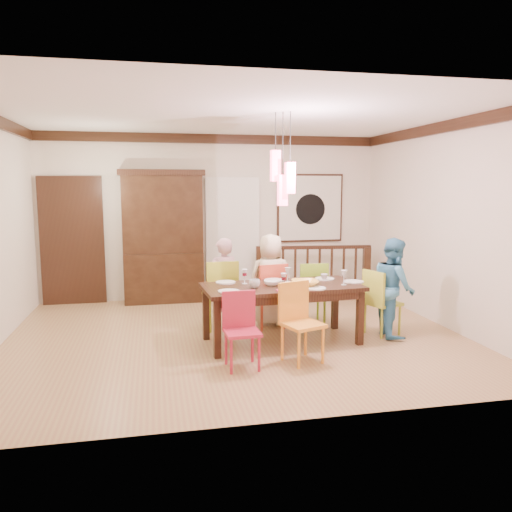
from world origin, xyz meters
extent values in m
plane|color=#A4764F|center=(0.00, 0.00, 0.00)|extent=(6.00, 6.00, 0.00)
plane|color=white|center=(0.00, 0.00, 2.90)|extent=(6.00, 6.00, 0.00)
plane|color=beige|center=(0.00, 2.50, 1.45)|extent=(6.00, 0.00, 6.00)
plane|color=beige|center=(3.00, 0.00, 1.45)|extent=(0.00, 5.00, 5.00)
cube|color=black|center=(-2.40, 2.45, 1.05)|extent=(1.04, 0.07, 2.24)
cube|color=silver|center=(0.35, 2.46, 1.05)|extent=(0.97, 0.05, 2.22)
cube|color=black|center=(1.80, 2.47, 1.60)|extent=(1.25, 0.04, 1.25)
cube|color=silver|center=(1.80, 2.44, 1.60)|extent=(1.18, 0.02, 1.18)
cylinder|color=black|center=(1.80, 2.43, 1.58)|extent=(0.56, 0.01, 0.56)
cube|color=#FD4C6A|center=(0.45, -0.30, 2.25)|extent=(0.11, 0.11, 0.38)
cylinder|color=black|center=(0.45, -0.30, 2.67)|extent=(0.01, 0.01, 0.46)
cube|color=#FD4C6A|center=(0.61, -0.40, 2.10)|extent=(0.11, 0.11, 0.38)
cylinder|color=black|center=(0.61, -0.40, 2.59)|extent=(0.01, 0.01, 0.61)
cube|color=#FD4C6A|center=(0.53, -0.35, 1.95)|extent=(0.11, 0.11, 0.38)
cylinder|color=black|center=(0.53, -0.35, 2.52)|extent=(0.01, 0.01, 0.76)
cube|color=black|center=(0.53, -0.35, 0.72)|extent=(2.06, 1.05, 0.05)
cube|color=black|center=(-0.39, 0.02, 0.35)|extent=(0.09, 0.09, 0.70)
cube|color=black|center=(1.45, 0.02, 0.35)|extent=(0.09, 0.09, 0.70)
cube|color=black|center=(-0.39, -0.73, 0.35)|extent=(0.09, 0.09, 0.70)
cube|color=black|center=(1.45, -0.73, 0.35)|extent=(0.09, 0.09, 0.70)
cube|color=black|center=(0.53, 0.04, 0.65)|extent=(1.80, 0.17, 0.10)
cube|color=black|center=(0.53, -0.75, 0.65)|extent=(1.80, 0.17, 0.10)
cube|color=gold|center=(-0.16, 0.44, 0.48)|extent=(0.48, 0.48, 0.04)
cube|color=gold|center=(-0.16, 0.44, 0.74)|extent=(0.45, 0.08, 0.49)
cylinder|color=gold|center=(-0.34, 0.26, 0.23)|extent=(0.04, 0.04, 0.47)
cylinder|color=gold|center=(0.02, 0.26, 0.23)|extent=(0.04, 0.04, 0.47)
cylinder|color=gold|center=(-0.34, 0.62, 0.23)|extent=(0.04, 0.04, 0.47)
cylinder|color=gold|center=(0.02, 0.62, 0.23)|extent=(0.04, 0.04, 0.47)
cube|color=#C74229|center=(0.52, 0.36, 0.45)|extent=(0.49, 0.49, 0.04)
cube|color=#C74229|center=(0.52, 0.36, 0.70)|extent=(0.42, 0.11, 0.46)
cylinder|color=#C74229|center=(0.35, 0.19, 0.22)|extent=(0.04, 0.04, 0.44)
cylinder|color=#C74229|center=(0.69, 0.19, 0.22)|extent=(0.04, 0.04, 0.44)
cylinder|color=#C74229|center=(0.35, 0.53, 0.22)|extent=(0.04, 0.04, 0.44)
cylinder|color=#C74229|center=(0.69, 0.53, 0.22)|extent=(0.04, 0.04, 0.44)
cube|color=#80AF23|center=(1.17, 0.44, 0.44)|extent=(0.43, 0.43, 0.04)
cube|color=#80AF23|center=(1.17, 0.44, 0.69)|extent=(0.41, 0.05, 0.45)
cylinder|color=#80AF23|center=(1.01, 0.27, 0.22)|extent=(0.04, 0.04, 0.43)
cylinder|color=#80AF23|center=(1.34, 0.27, 0.22)|extent=(0.04, 0.04, 0.43)
cylinder|color=#80AF23|center=(1.01, 0.60, 0.22)|extent=(0.04, 0.04, 0.43)
cylinder|color=#80AF23|center=(1.34, 0.60, 0.22)|extent=(0.04, 0.04, 0.43)
cube|color=#AD1F38|center=(-0.13, -1.17, 0.41)|extent=(0.39, 0.39, 0.04)
cube|color=#AD1F38|center=(-0.13, -1.17, 0.63)|extent=(0.38, 0.05, 0.41)
cylinder|color=#AD1F38|center=(-0.28, -1.32, 0.20)|extent=(0.03, 0.03, 0.40)
cylinder|color=#AD1F38|center=(0.03, -1.32, 0.20)|extent=(0.03, 0.03, 0.40)
cylinder|color=#AD1F38|center=(-0.28, -1.02, 0.20)|extent=(0.03, 0.03, 0.40)
cylinder|color=#AD1F38|center=(0.03, -1.02, 0.20)|extent=(0.03, 0.03, 0.40)
cube|color=#F89C2E|center=(0.58, -1.12, 0.44)|extent=(0.52, 0.52, 0.04)
cube|color=#F89C2E|center=(0.58, -1.12, 0.68)|extent=(0.40, 0.17, 0.45)
cylinder|color=#F89C2E|center=(0.42, -1.28, 0.21)|extent=(0.04, 0.04, 0.43)
cylinder|color=#F89C2E|center=(0.75, -1.28, 0.21)|extent=(0.04, 0.04, 0.43)
cylinder|color=#F89C2E|center=(0.42, -0.95, 0.21)|extent=(0.04, 0.04, 0.43)
cylinder|color=#F89C2E|center=(0.75, -0.95, 0.21)|extent=(0.04, 0.04, 0.43)
cube|color=#AEBB32|center=(1.97, -0.28, 0.43)|extent=(0.50, 0.50, 0.04)
cube|color=#AEBB32|center=(1.97, -0.28, 0.67)|extent=(0.16, 0.39, 0.44)
cylinder|color=#AEBB32|center=(1.81, -0.44, 0.21)|extent=(0.03, 0.03, 0.42)
cylinder|color=#AEBB32|center=(2.13, -0.44, 0.21)|extent=(0.03, 0.03, 0.42)
cylinder|color=#AEBB32|center=(1.81, -0.12, 0.21)|extent=(0.03, 0.03, 0.42)
cylinder|color=#AEBB32|center=(2.13, -0.12, 0.21)|extent=(0.03, 0.03, 0.42)
cube|color=black|center=(-0.89, 2.28, 0.43)|extent=(1.34, 0.44, 0.86)
cube|color=black|center=(-0.89, 2.30, 1.54)|extent=(1.34, 0.40, 1.34)
cube|color=black|center=(-0.89, 2.49, 1.54)|extent=(1.15, 0.02, 1.15)
cube|color=black|center=(-0.89, 2.30, 2.23)|extent=(1.44, 0.44, 0.10)
cube|color=black|center=(0.75, 1.95, 0.46)|extent=(0.13, 0.13, 0.92)
cube|color=black|center=(2.68, 1.95, 0.46)|extent=(0.13, 0.13, 0.92)
cube|color=black|center=(1.72, 1.95, 0.93)|extent=(2.05, 0.31, 0.06)
cube|color=black|center=(1.72, 1.95, 0.05)|extent=(1.93, 0.28, 0.05)
imported|color=#D09EAD|center=(-0.11, 0.45, 0.64)|extent=(0.54, 0.42, 1.29)
imported|color=beige|center=(0.59, 0.48, 0.66)|extent=(0.65, 0.43, 1.33)
imported|color=teal|center=(2.07, -0.37, 0.66)|extent=(0.57, 0.70, 1.33)
imported|color=gold|center=(0.80, -0.50, 0.79)|extent=(0.35, 0.35, 0.08)
imported|color=white|center=(0.40, -0.36, 0.78)|extent=(0.21, 0.21, 0.06)
imported|color=silver|center=(0.15, -0.47, 0.80)|extent=(0.14, 0.14, 0.11)
imported|color=silver|center=(1.17, -0.16, 0.79)|extent=(0.12, 0.12, 0.09)
cylinder|color=white|center=(-0.15, -0.06, 0.76)|extent=(0.26, 0.26, 0.01)
cylinder|color=white|center=(0.51, -0.04, 0.76)|extent=(0.26, 0.26, 0.01)
cylinder|color=white|center=(1.20, -0.08, 0.76)|extent=(0.26, 0.26, 0.01)
cylinder|color=white|center=(-0.19, -0.62, 0.76)|extent=(0.26, 0.26, 0.01)
cylinder|color=white|center=(0.88, -0.67, 0.76)|extent=(0.26, 0.26, 0.01)
cylinder|color=white|center=(1.51, -0.36, 0.76)|extent=(0.26, 0.26, 0.01)
cube|color=#D83359|center=(0.47, -0.74, 0.76)|extent=(0.18, 0.14, 0.01)
camera|label=1|loc=(-1.05, -6.40, 2.00)|focal=35.00mm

